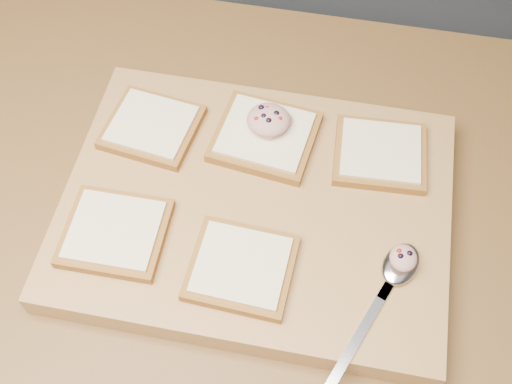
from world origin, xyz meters
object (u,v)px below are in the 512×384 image
at_px(spoon, 395,274).
at_px(tuna_salad_dollop, 268,120).
at_px(bread_far_center, 265,136).
at_px(cutting_board, 256,208).

bearing_deg(spoon, tuna_salad_dollop, 135.85).
bearing_deg(spoon, bread_far_center, 137.93).
xyz_separation_m(cutting_board, spoon, (0.18, -0.07, 0.03)).
xyz_separation_m(tuna_salad_dollop, spoon, (0.18, -0.18, -0.03)).
bearing_deg(tuna_salad_dollop, cutting_board, -87.93).
distance_m(cutting_board, tuna_salad_dollop, 0.12).
relative_size(bread_far_center, tuna_salad_dollop, 2.50).
relative_size(bread_far_center, spoon, 0.72).
height_order(bread_far_center, spoon, bread_far_center).
bearing_deg(bread_far_center, tuna_salad_dollop, 77.26).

